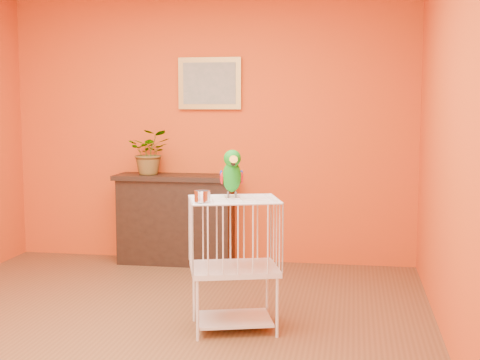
# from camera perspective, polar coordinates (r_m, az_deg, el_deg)

# --- Properties ---
(ground) EXTENTS (4.50, 4.50, 0.00)m
(ground) POSITION_cam_1_polar(r_m,az_deg,el_deg) (4.67, -8.45, -12.93)
(ground) COLOR brown
(ground) RESTS_ON ground
(room_shell) EXTENTS (4.50, 4.50, 4.50)m
(room_shell) POSITION_cam_1_polar(r_m,az_deg,el_deg) (4.41, -8.79, 6.89)
(room_shell) COLOR #CE4013
(room_shell) RESTS_ON ground
(console_cabinet) EXTENTS (1.17, 0.42, 0.87)m
(console_cabinet) POSITION_cam_1_polar(r_m,az_deg,el_deg) (6.55, -5.50, -3.34)
(console_cabinet) COLOR black
(console_cabinet) RESTS_ON ground
(potted_plant) EXTENTS (0.47, 0.51, 0.34)m
(potted_plant) POSITION_cam_1_polar(r_m,az_deg,el_deg) (6.57, -7.60, 1.98)
(potted_plant) COLOR #26722D
(potted_plant) RESTS_ON console_cabinet
(framed_picture) EXTENTS (0.62, 0.04, 0.50)m
(framed_picture) POSITION_cam_1_polar(r_m,az_deg,el_deg) (6.55, -2.61, 8.24)
(framed_picture) COLOR #B28A3F
(framed_picture) RESTS_ON room_shell
(birdcage) EXTENTS (0.69, 0.60, 0.91)m
(birdcage) POSITION_cam_1_polar(r_m,az_deg,el_deg) (4.60, -0.51, -7.02)
(birdcage) COLOR silver
(birdcage) RESTS_ON ground
(feed_cup) EXTENTS (0.10, 0.10, 0.07)m
(feed_cup) POSITION_cam_1_polar(r_m,az_deg,el_deg) (4.35, -3.24, -1.38)
(feed_cup) COLOR silver
(feed_cup) RESTS_ON birdcage
(parrot) EXTENTS (0.18, 0.30, 0.34)m
(parrot) POSITION_cam_1_polar(r_m,az_deg,el_deg) (4.54, -0.70, 0.58)
(parrot) COLOR #59544C
(parrot) RESTS_ON birdcage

